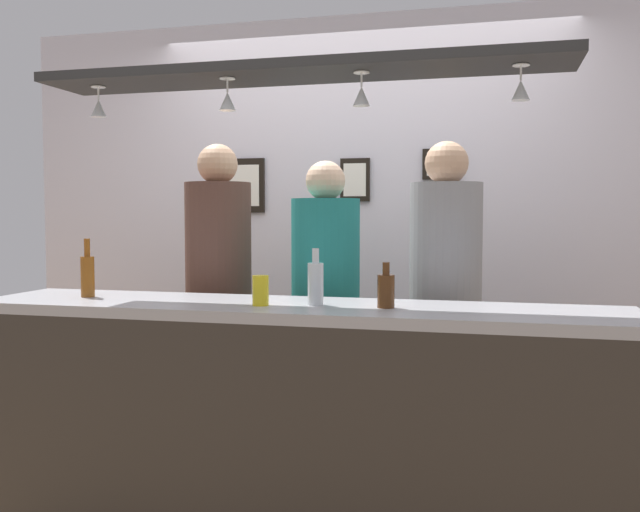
% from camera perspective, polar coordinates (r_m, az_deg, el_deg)
% --- Properties ---
extents(back_wall, '(4.40, 0.06, 2.60)m').
position_cam_1_polar(back_wall, '(4.19, 3.39, 2.08)').
color(back_wall, silver).
rests_on(back_wall, ground_plane).
extents(bar_counter, '(2.70, 0.55, 1.04)m').
position_cam_1_polar(bar_counter, '(2.72, -3.22, -11.52)').
color(bar_counter, '#99999E').
rests_on(bar_counter, ground_plane).
extents(overhead_glass_rack, '(2.20, 0.36, 0.04)m').
position_cam_1_polar(overhead_glass_rack, '(2.89, -2.03, 15.10)').
color(overhead_glass_rack, black).
extents(hanging_wineglass_far_left, '(0.07, 0.07, 0.13)m').
position_cam_1_polar(hanging_wineglass_far_left, '(3.21, -17.98, 11.72)').
color(hanging_wineglass_far_left, silver).
rests_on(hanging_wineglass_far_left, overhead_glass_rack).
extents(hanging_wineglass_left, '(0.07, 0.07, 0.13)m').
position_cam_1_polar(hanging_wineglass_left, '(2.91, -7.72, 12.75)').
color(hanging_wineglass_left, silver).
rests_on(hanging_wineglass_left, overhead_glass_rack).
extents(hanging_wineglass_center_left, '(0.07, 0.07, 0.13)m').
position_cam_1_polar(hanging_wineglass_center_left, '(2.77, 3.48, 13.25)').
color(hanging_wineglass_center_left, silver).
rests_on(hanging_wineglass_center_left, overhead_glass_rack).
extents(hanging_wineglass_center, '(0.07, 0.07, 0.13)m').
position_cam_1_polar(hanging_wineglass_center, '(2.74, 16.40, 13.22)').
color(hanging_wineglass_center, silver).
rests_on(hanging_wineglass_center, overhead_glass_rack).
extents(person_left_brown_shirt, '(0.34, 0.34, 1.76)m').
position_cam_1_polar(person_left_brown_shirt, '(3.57, -8.46, -1.93)').
color(person_left_brown_shirt, '#2D334C').
rests_on(person_left_brown_shirt, ground_plane).
extents(person_middle_teal_shirt, '(0.34, 0.34, 1.67)m').
position_cam_1_polar(person_middle_teal_shirt, '(3.40, 0.46, -3.23)').
color(person_middle_teal_shirt, '#2D334C').
rests_on(person_middle_teal_shirt, ground_plane).
extents(person_right_grey_shirt, '(0.34, 0.34, 1.75)m').
position_cam_1_polar(person_right_grey_shirt, '(3.30, 10.40, -2.57)').
color(person_right_grey_shirt, '#2D334C').
rests_on(person_right_grey_shirt, ground_plane).
extents(bottle_beer_amber_tall, '(0.06, 0.06, 0.26)m').
position_cam_1_polar(bottle_beer_amber_tall, '(3.20, -18.82, -1.47)').
color(bottle_beer_amber_tall, brown).
rests_on(bottle_beer_amber_tall, bar_counter).
extents(bottle_soda_clear, '(0.06, 0.06, 0.23)m').
position_cam_1_polar(bottle_soda_clear, '(2.76, -0.37, -2.21)').
color(bottle_soda_clear, silver).
rests_on(bottle_soda_clear, bar_counter).
extents(bottle_beer_brown_stubby, '(0.07, 0.07, 0.18)m').
position_cam_1_polar(bottle_beer_brown_stubby, '(2.69, 5.52, -2.84)').
color(bottle_beer_brown_stubby, '#512D14').
rests_on(bottle_beer_brown_stubby, bar_counter).
extents(drink_can, '(0.07, 0.07, 0.12)m').
position_cam_1_polar(drink_can, '(2.76, -4.98, -2.88)').
color(drink_can, yellow).
rests_on(drink_can, bar_counter).
extents(picture_frame_caricature, '(0.26, 0.02, 0.34)m').
position_cam_1_polar(picture_frame_caricature, '(4.35, -6.30, 5.86)').
color(picture_frame_caricature, black).
rests_on(picture_frame_caricature, back_wall).
extents(picture_frame_crest, '(0.18, 0.02, 0.26)m').
position_cam_1_polar(picture_frame_crest, '(4.16, 2.94, 6.36)').
color(picture_frame_crest, black).
rests_on(picture_frame_crest, back_wall).
extents(picture_frame_upper_small, '(0.22, 0.02, 0.18)m').
position_cam_1_polar(picture_frame_upper_small, '(4.09, 10.09, 7.56)').
color(picture_frame_upper_small, black).
rests_on(picture_frame_upper_small, back_wall).
extents(picture_frame_lower_pair, '(0.30, 0.02, 0.18)m').
position_cam_1_polar(picture_frame_lower_pair, '(4.08, 10.53, 4.40)').
color(picture_frame_lower_pair, black).
rests_on(picture_frame_lower_pair, back_wall).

